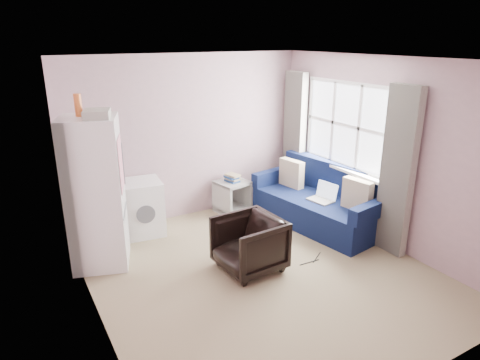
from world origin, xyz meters
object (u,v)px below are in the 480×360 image
(fridge, at_px, (96,193))
(sofa, at_px, (321,203))
(side_table, at_px, (232,194))
(washing_machine, at_px, (142,206))
(armchair, at_px, (249,242))

(fridge, xyz_separation_m, sofa, (3.17, -0.43, -0.61))
(side_table, bearing_deg, sofa, -48.70)
(washing_machine, height_order, sofa, sofa)
(fridge, height_order, washing_machine, fridge)
(armchair, xyz_separation_m, sofa, (1.65, 0.62, -0.04))
(side_table, bearing_deg, armchair, -112.48)
(side_table, bearing_deg, washing_machine, -177.93)
(sofa, bearing_deg, washing_machine, 148.02)
(washing_machine, xyz_separation_m, sofa, (2.45, -1.02, -0.08))
(washing_machine, relative_size, side_table, 1.24)
(fridge, distance_m, washing_machine, 1.07)
(side_table, relative_size, sofa, 0.30)
(armchair, distance_m, sofa, 1.76)
(fridge, relative_size, sofa, 0.98)
(sofa, bearing_deg, side_table, 121.92)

